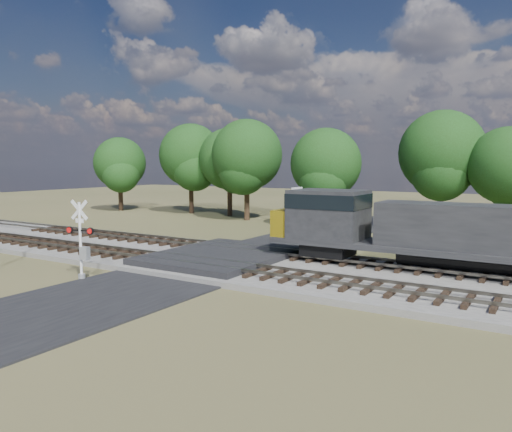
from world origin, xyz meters
The scene contains 10 objects.
ground centered at (0.00, 0.00, 0.00)m, with size 160.00×160.00×0.00m, color #464927.
ballast_bed centered at (10.00, 0.50, 0.15)m, with size 140.00×10.00×0.30m, color gray.
road centered at (0.00, 0.00, 0.04)m, with size 7.00×60.00×0.08m, color black.
crossing_panel centered at (0.00, 0.50, 0.32)m, with size 7.00×9.00×0.62m, color #262628.
track_near centered at (3.12, -2.00, 0.41)m, with size 140.00×2.60×0.33m.
track_far centered at (3.12, 3.00, 0.41)m, with size 140.00×2.60×0.33m.
crossing_signal_near centered at (-3.48, -6.73, 1.69)m, with size 1.63×0.43×4.07m.
crossing_signal_far centered at (3.63, 8.57, 1.66)m, with size 1.60×0.39×3.99m.
equipment_shed centered at (12.67, 8.59, 1.30)m, with size 4.56×4.56×2.57m.
treeline centered at (9.30, 20.92, 6.72)m, with size 78.68×11.45×11.79m.
Camera 1 is at (16.97, -23.24, 5.87)m, focal length 35.00 mm.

